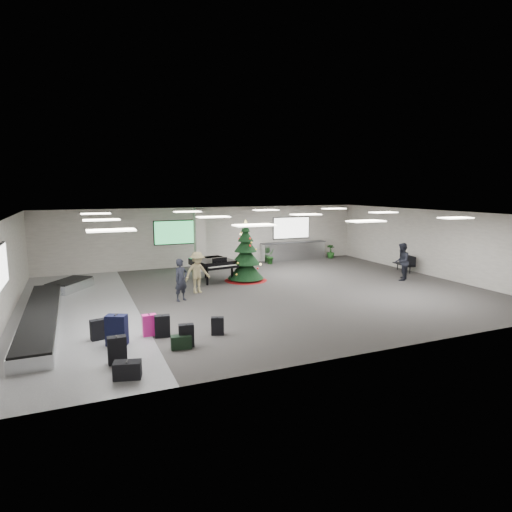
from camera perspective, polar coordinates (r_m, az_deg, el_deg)
name	(u,v)px	position (r m, az deg, el deg)	size (l,w,h in m)	color
ground	(262,293)	(17.50, 0.74, -4.92)	(18.00, 18.00, 0.00)	#33312F
room_envelope	(247,235)	(17.56, -1.27, 2.86)	(18.02, 14.02, 3.21)	#A7A198
baggage_carousel	(48,309)	(16.00, -25.96, -6.38)	(2.28, 9.71, 0.43)	silver
service_counter	(293,251)	(25.42, 5.02, 0.67)	(4.05, 0.65, 1.08)	silver
suitcase_0	(117,350)	(11.09, -18.03, -11.84)	(0.44, 0.24, 0.70)	black
suitcase_1	(186,335)	(11.79, -9.27, -10.41)	(0.43, 0.26, 0.64)	black
pink_suitcase	(149,325)	(12.82, -14.02, -8.94)	(0.41, 0.24, 0.64)	#E51D8B
suitcase_3	(162,326)	(12.65, -12.38, -9.11)	(0.45, 0.29, 0.66)	black
navy_suitcase	(117,330)	(12.30, -18.07, -9.38)	(0.63, 0.53, 0.86)	black
green_duffel	(181,342)	(11.72, -9.95, -11.22)	(0.56, 0.33, 0.37)	black
suitcase_7	(218,326)	(12.59, -5.15, -9.27)	(0.41, 0.31, 0.54)	black
suitcase_8	(98,330)	(12.92, -20.33, -9.20)	(0.44, 0.31, 0.60)	black
black_duffel	(127,370)	(10.27, -16.77, -14.36)	(0.66, 0.47, 0.41)	black
christmas_tree	(246,260)	(19.64, -1.39, -0.51)	(1.98, 1.98, 2.82)	#68090E
grand_piano	(213,263)	(19.66, -5.75, -0.93)	(1.88, 2.27, 1.17)	black
bench	(405,262)	(23.13, 19.28, -0.79)	(0.65, 1.40, 0.86)	black
traveler_a	(181,280)	(16.34, -9.97, -3.16)	(0.59, 0.38, 1.61)	black
traveler_b	(197,272)	(17.48, -7.82, -2.18)	(1.09, 0.63, 1.69)	#988A5E
traveler_bench	(402,262)	(20.83, 18.85, -0.72)	(0.84, 0.66, 1.74)	black
potted_plant_left	(271,256)	(24.11, 1.96, -0.01)	(0.48, 0.39, 0.88)	#154219
potted_plant_right	(331,251)	(26.43, 9.92, 0.62)	(0.47, 0.47, 0.85)	#154219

